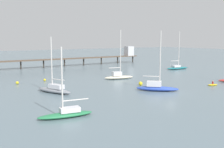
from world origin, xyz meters
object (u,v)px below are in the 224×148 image
sailboat_teal (177,67)px  mooring_buoy_inner (45,80)px  pier (81,57)px  sailboat_blue (157,87)px  sailboat_gray (54,89)px  sailboat_cream (119,76)px  dinghy_yellow (213,85)px  mooring_buoy_outer (141,83)px  mooring_buoy_mid (17,83)px  sailboat_green (66,113)px

sailboat_teal → mooring_buoy_inner: 46.43m
pier → sailboat_blue: 55.10m
pier → sailboat_gray: (-29.21, -44.19, -2.67)m
sailboat_cream → pier: bearing=76.9°
sailboat_teal → mooring_buoy_inner: (-46.43, 0.40, -0.37)m
sailboat_cream → sailboat_gray: bearing=-159.8°
sailboat_blue → dinghy_yellow: bearing=-10.1°
sailboat_teal → mooring_buoy_inner: bearing=179.5°
sailboat_gray → mooring_buoy_outer: size_ratio=12.39×
pier → sailboat_teal: sailboat_teal is taller
mooring_buoy_mid → mooring_buoy_inner: size_ratio=1.14×
sailboat_cream → mooring_buoy_inner: sailboat_cream is taller
pier → sailboat_gray: sailboat_gray is taller
sailboat_cream → dinghy_yellow: (11.44, -19.81, -0.57)m
sailboat_green → mooring_buoy_inner: sailboat_green is taller
pier → sailboat_cream: sailboat_cream is taller
mooring_buoy_outer → mooring_buoy_inner: mooring_buoy_outer is taller
sailboat_cream → sailboat_blue: sailboat_cream is taller
sailboat_gray → sailboat_cream: 22.03m
sailboat_cream → mooring_buoy_inner: size_ratio=20.77×
sailboat_teal → mooring_buoy_mid: (-53.22, -0.38, -0.33)m
sailboat_teal → mooring_buoy_outer: size_ratio=14.60×
sailboat_gray → mooring_buoy_inner: (3.65, 14.88, -0.46)m
mooring_buoy_outer → mooring_buoy_mid: size_ratio=1.27×
pier → sailboat_gray: bearing=-123.5°
mooring_buoy_outer → mooring_buoy_mid: 28.03m
sailboat_cream → mooring_buoy_outer: (-1.58, -10.57, -0.36)m
sailboat_gray → mooring_buoy_inner: size_ratio=17.84×
sailboat_green → mooring_buoy_outer: 27.60m
pier → mooring_buoy_outer: 48.31m
pier → sailboat_teal: bearing=-54.9°
sailboat_teal → dinghy_yellow: bearing=-123.9°
sailboat_green → sailboat_gray: bearing=72.8°
mooring_buoy_outer → sailboat_green: bearing=-151.1°
pier → mooring_buoy_outer: (-10.11, -47.15, -2.99)m
dinghy_yellow → mooring_buoy_outer: (-13.02, 9.24, 0.21)m
sailboat_cream → sailboat_teal: bearing=13.2°
dinghy_yellow → mooring_buoy_inner: (-28.47, 27.09, 0.08)m
dinghy_yellow → mooring_buoy_inner: bearing=136.4°
sailboat_blue → mooring_buoy_inner: (-14.02, 24.51, -0.51)m
sailboat_gray → sailboat_blue: 20.12m
mooring_buoy_outer → mooring_buoy_inner: bearing=130.9°
sailboat_blue → mooring_buoy_mid: 31.56m
sailboat_teal → sailboat_gray: 52.13m
sailboat_blue → dinghy_yellow: size_ratio=4.74×
sailboat_blue → mooring_buoy_mid: (-20.81, 23.73, -0.47)m
pier → sailboat_cream: bearing=-103.1°
sailboat_green → mooring_buoy_inner: (8.70, 31.19, -0.32)m
sailboat_blue → mooring_buoy_outer: sailboat_blue is taller
sailboat_blue → mooring_buoy_outer: 6.83m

